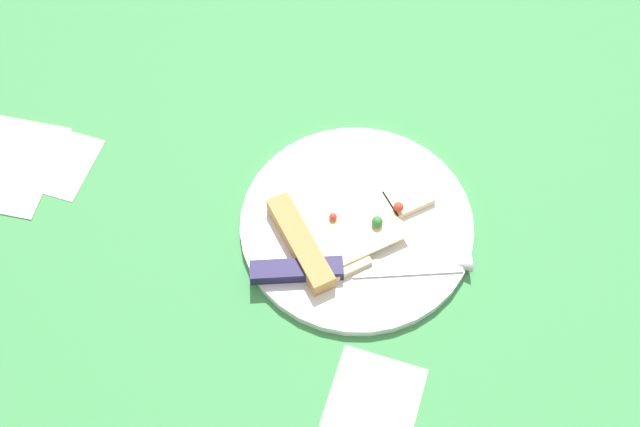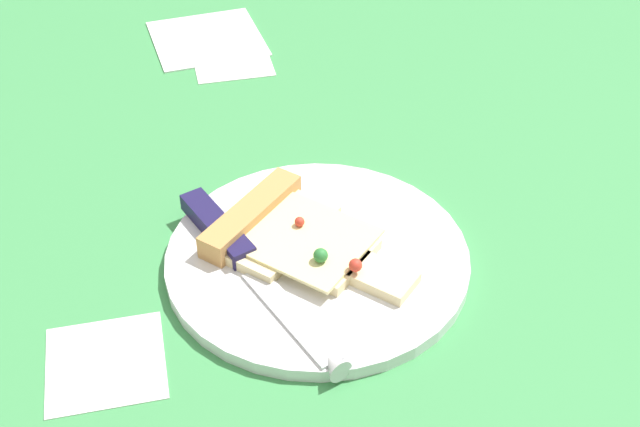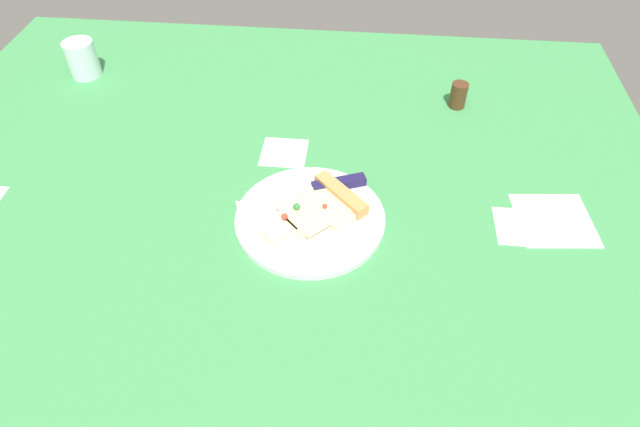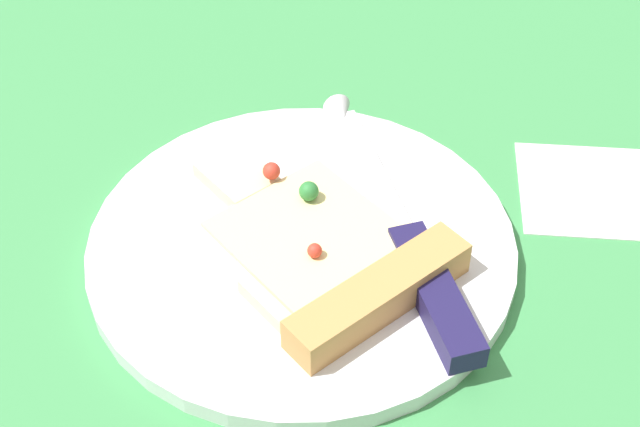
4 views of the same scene
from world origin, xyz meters
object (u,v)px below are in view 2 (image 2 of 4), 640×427
(knife, at_px, (243,258))
(napkin, at_px, (207,38))
(pizza_slice, at_px, (292,236))
(plate, at_px, (317,259))

(knife, height_order, napkin, knife)
(pizza_slice, relative_size, knife, 0.77)
(plate, relative_size, knife, 1.13)
(pizza_slice, distance_m, napkin, 0.41)
(knife, bearing_deg, pizza_slice, 179.30)
(plate, relative_size, napkin, 2.02)
(plate, height_order, napkin, plate)
(plate, distance_m, napkin, 0.43)
(plate, distance_m, pizza_slice, 0.03)
(plate, relative_size, pizza_slice, 1.46)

